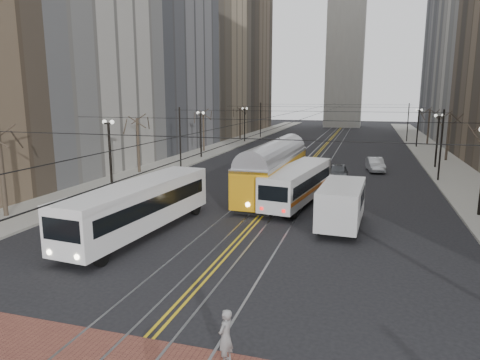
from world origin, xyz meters
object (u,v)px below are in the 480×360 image
Objects in this scene: sedan_grey at (338,172)px; sedan_silver at (375,165)px; streetcar at (274,174)px; rear_bus at (298,185)px; cargo_van at (341,206)px; pedestrian_b at (225,337)px; transit_bus at (140,209)px.

sedan_grey is 7.16m from sedan_silver.
rear_bus is (2.30, -2.34, -0.29)m from streetcar.
cargo_van is 1.38× the size of sedan_silver.
cargo_van reaches higher than sedan_silver.
sedan_grey is at bearing 97.46° from cargo_van.
cargo_van is at bearing -104.10° from sedan_silver.
pedestrian_b is at bearing -96.14° from sedan_grey.
transit_bus is 12.99m from streetcar.
streetcar reaches higher than rear_bus.
pedestrian_b is (3.31, -22.01, -0.81)m from streetcar.
rear_bus is (7.49, 9.56, -0.11)m from transit_bus.
sedan_silver is 2.57× the size of pedestrian_b.
sedan_silver is 35.97m from pedestrian_b.
pedestrian_b is (-4.59, -35.68, 0.14)m from sedan_silver.
pedestrian_b is at bearing -44.87° from transit_bus.
sedan_silver is (7.90, 13.67, -0.95)m from streetcar.
transit_bus is 1.98× the size of cargo_van.
rear_bus is at bearing -106.59° from sedan_grey.
cargo_van is 1.30× the size of sedan_grey.
transit_bus reaches higher than rear_bus.
transit_bus is at bearing -126.26° from pedestrian_b.
pedestrian_b is at bearing -78.80° from rear_bus.
transit_bus reaches higher than pedestrian_b.
rear_bus is 6.14m from cargo_van.
cargo_van is 3.55× the size of pedestrian_b.
transit_bus is 28.74m from sedan_silver.
transit_bus is at bearing -154.94° from cargo_van.
pedestrian_b is (8.50, -10.10, -0.63)m from transit_bus.
streetcar is 1.34× the size of rear_bus.
pedestrian_b is at bearing -79.93° from streetcar.
rear_bus reaches higher than sedan_silver.
sedan_grey reaches higher than sedan_silver.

